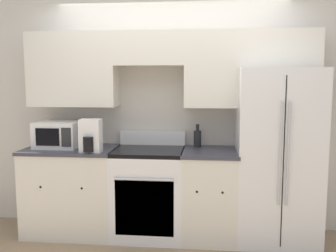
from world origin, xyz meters
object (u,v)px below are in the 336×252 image
microwave (59,134)px  oven_range (149,192)px  refrigerator (276,155)px  bottle (197,138)px

microwave → oven_range: bearing=-2.6°
oven_range → refrigerator: bearing=3.0°
refrigerator → microwave: size_ratio=3.89×
oven_range → microwave: microwave is taller
microwave → bottle: size_ratio=1.85×
oven_range → refrigerator: (1.32, 0.07, 0.41)m
microwave → bottle: (1.49, 0.16, -0.04)m
microwave → refrigerator: bearing=0.6°
microwave → bottle: bearing=6.1°
bottle → oven_range: bearing=-158.1°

